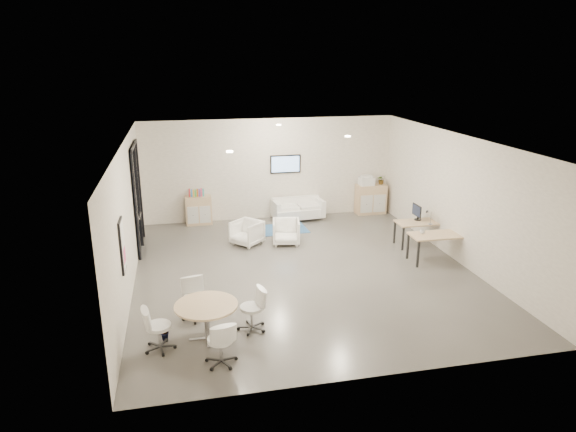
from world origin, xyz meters
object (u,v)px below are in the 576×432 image
Objects in this scene: armchair_right at (286,231)px; loveseat at (297,210)px; armchair_left at (247,232)px; round_table at (206,309)px; sideboard_right at (371,199)px; sideboard_left at (199,210)px; desk_front at (437,237)px; desk_rear at (420,224)px.

loveseat is at bearing 79.26° from armchair_right.
armchair_left is 0.64× the size of round_table.
loveseat is 7.59m from round_table.
armchair_left is at bearing -154.66° from sideboard_right.
desk_front is (5.77, -4.37, 0.20)m from sideboard_left.
armchair_right reaches higher than desk_front.
armchair_left is at bearing -178.55° from armchair_right.
armchair_left reaches higher than desk_rear.
armchair_right reaches higher than round_table.
sideboard_right reaches higher than round_table.
sideboard_right reaches higher than desk_rear.
round_table is at bearing -58.49° from armchair_left.
armchair_right is at bearing -45.10° from sideboard_left.
armchair_left is 5.08m from desk_front.
desk_rear is at bearing -3.61° from armchair_right.
loveseat is 4.97m from desk_front.
desk_front is at bearing -62.50° from loveseat.
sideboard_right is 1.31× the size of armchair_left.
armchair_right is (2.30, -2.30, -0.07)m from sideboard_left.
sideboard_left is 0.91× the size of sideboard_right.
desk_front is at bearing -94.77° from desk_rear.
desk_rear is 1.17m from desk_front.
desk_rear is (0.22, -3.17, 0.12)m from sideboard_right.
sideboard_left is 3.13m from loveseat.
sideboard_left reaches higher than desk_front.
desk_rear is 1.13× the size of round_table.
desk_rear is at bearing 32.07° from round_table.
round_table is (-2.48, -4.69, 0.24)m from armchair_right.
loveseat is 2.74m from armchair_left.
armchair_right is (1.08, -0.17, 0.01)m from armchair_left.
sideboard_right is at bearing -1.59° from loveseat.
desk_front is at bearing -20.27° from armchair_right.
desk_front is (0.11, -4.34, 0.16)m from sideboard_right.
desk_front reaches higher than round_table.
sideboard_right is 1.29× the size of armchair_right.
desk_rear is (2.75, -3.03, 0.29)m from loveseat.
round_table is at bearing -91.53° from sideboard_left.
desk_front is at bearing -88.52° from sideboard_right.
desk_front is at bearing -37.12° from sideboard_left.
armchair_left is 5.07m from round_table.
armchair_right is 0.55× the size of desk_front.
round_table reaches higher than desk_rear.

